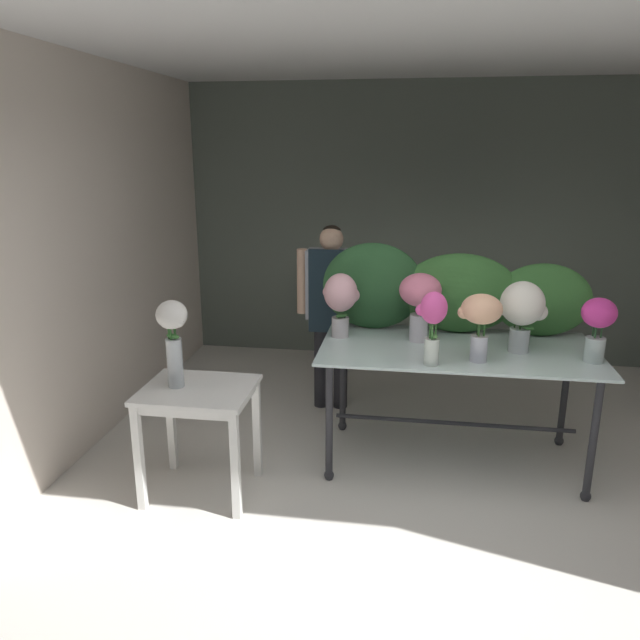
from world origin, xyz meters
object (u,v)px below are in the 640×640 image
(vase_blush_lilies, at_px, (341,298))
(display_table_glass, at_px, (456,365))
(vase_rosy_stock, at_px, (420,297))
(vase_ivory_anemones, at_px, (523,309))
(vase_white_roses_tall, at_px, (173,335))
(vase_magenta_roses, at_px, (597,323))
(side_table_white, at_px, (199,403))
(vase_fuchsia_carnations, at_px, (433,320))
(vase_peach_peonies, at_px, (481,316))
(florist, at_px, (331,299))

(vase_blush_lilies, bearing_deg, display_table_glass, -8.21)
(vase_blush_lilies, xyz_separation_m, vase_rosy_stock, (0.57, -0.01, 0.03))
(vase_blush_lilies, xyz_separation_m, vase_ivory_anemones, (1.24, -0.15, 0.01))
(display_table_glass, bearing_deg, vase_white_roses_tall, -159.53)
(vase_rosy_stock, bearing_deg, vase_magenta_roses, -13.49)
(vase_white_roses_tall, bearing_deg, side_table_white, 0.56)
(side_table_white, xyz_separation_m, vase_fuchsia_carnations, (1.46, 0.29, 0.54))
(vase_blush_lilies, distance_m, vase_white_roses_tall, 1.25)
(vase_peach_peonies, distance_m, vase_magenta_roses, 0.74)
(vase_peach_peonies, bearing_deg, display_table_glass, 112.41)
(side_table_white, distance_m, vase_rosy_stock, 1.68)
(florist, bearing_deg, vase_rosy_stock, -44.31)
(vase_rosy_stock, relative_size, vase_fuchsia_carnations, 1.03)
(florist, relative_size, vase_ivory_anemones, 3.29)
(display_table_glass, distance_m, vase_magenta_roses, 0.95)
(display_table_glass, distance_m, vase_ivory_anemones, 0.59)
(vase_peach_peonies, height_order, vase_blush_lilies, vase_blush_lilies)
(side_table_white, xyz_separation_m, vase_blush_lilies, (0.82, 0.79, 0.53))
(vase_magenta_roses, bearing_deg, side_table_white, -168.53)
(vase_blush_lilies, relative_size, vase_rosy_stock, 0.96)
(florist, bearing_deg, vase_white_roses_tall, -117.89)
(display_table_glass, height_order, vase_rosy_stock, vase_rosy_stock)
(florist, bearing_deg, vase_magenta_roses, -28.02)
(vase_white_roses_tall, bearing_deg, vase_fuchsia_carnations, 10.16)
(vase_magenta_roses, height_order, vase_blush_lilies, vase_blush_lilies)
(vase_fuchsia_carnations, bearing_deg, florist, 123.89)
(vase_peach_peonies, xyz_separation_m, vase_ivory_anemones, (0.30, 0.24, -0.00))
(vase_peach_peonies, distance_m, vase_white_roses_tall, 1.95)
(vase_blush_lilies, bearing_deg, vase_fuchsia_carnations, -38.11)
(florist, height_order, vase_fuchsia_carnations, florist)
(vase_peach_peonies, height_order, vase_magenta_roses, vase_peach_peonies)
(side_table_white, height_order, vase_fuchsia_carnations, vase_fuchsia_carnations)
(vase_peach_peonies, height_order, vase_fuchsia_carnations, vase_fuchsia_carnations)
(vase_rosy_stock, height_order, vase_fuchsia_carnations, vase_rosy_stock)
(side_table_white, distance_m, vase_peach_peonies, 1.89)
(vase_magenta_roses, relative_size, vase_blush_lilies, 0.90)
(vase_blush_lilies, bearing_deg, florist, 103.47)
(vase_rosy_stock, xyz_separation_m, vase_ivory_anemones, (0.67, -0.13, -0.02))
(vase_white_roses_tall, bearing_deg, vase_rosy_stock, 26.99)
(display_table_glass, height_order, side_table_white, display_table_glass)
(vase_ivory_anemones, bearing_deg, vase_magenta_roses, -16.99)
(display_table_glass, xyz_separation_m, vase_rosy_stock, (-0.27, 0.11, 0.45))
(display_table_glass, distance_m, side_table_white, 1.79)
(vase_rosy_stock, bearing_deg, vase_white_roses_tall, -153.01)
(side_table_white, distance_m, vase_white_roses_tall, 0.47)
(vase_peach_peonies, relative_size, vase_rosy_stock, 0.91)
(display_table_glass, xyz_separation_m, vase_fuchsia_carnations, (-0.19, -0.38, 0.43))
(florist, bearing_deg, vase_blush_lilies, -76.53)
(vase_blush_lilies, height_order, vase_fuchsia_carnations, vase_fuchsia_carnations)
(side_table_white, bearing_deg, vase_magenta_roses, 11.47)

